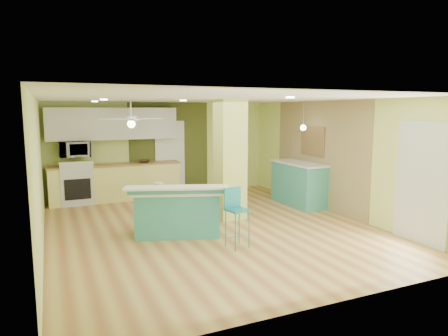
{
  "coord_description": "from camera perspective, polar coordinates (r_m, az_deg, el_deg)",
  "views": [
    {
      "loc": [
        -2.83,
        -7.06,
        2.27
      ],
      "look_at": [
        0.47,
        0.4,
        1.1
      ],
      "focal_mm": 32.0,
      "sensor_mm": 36.0,
      "label": 1
    }
  ],
  "objects": [
    {
      "name": "wall_decor",
      "position": [
        9.79,
        12.55,
        3.75
      ],
      "size": [
        0.03,
        0.9,
        0.7
      ],
      "primitive_type": "cube",
      "color": "brown",
      "rests_on": "wood_panel"
    },
    {
      "name": "floor",
      "position": [
        7.94,
        -1.95,
        -8.49
      ],
      "size": [
        6.0,
        7.0,
        0.01
      ],
      "primitive_type": "cube",
      "color": "#9D6637",
      "rests_on": "ground"
    },
    {
      "name": "fruit_bowl",
      "position": [
        10.52,
        -11.32,
        0.96
      ],
      "size": [
        0.41,
        0.41,
        0.08
      ],
      "primitive_type": "imported",
      "rotation": [
        0.0,
        0.0,
        -0.41
      ],
      "color": "#3A2717",
      "rests_on": "kitchen_run"
    },
    {
      "name": "stove",
      "position": [
        10.43,
        -20.29,
        -2.35
      ],
      "size": [
        0.76,
        0.66,
        1.08
      ],
      "color": "silver",
      "rests_on": "floor"
    },
    {
      "name": "wood_panel",
      "position": [
        9.67,
        13.3,
        1.89
      ],
      "size": [
        0.02,
        3.4,
        2.5
      ],
      "primitive_type": "cube",
      "color": "olive",
      "rests_on": "floor"
    },
    {
      "name": "bar_stool",
      "position": [
        6.7,
        1.61,
        -5.66
      ],
      "size": [
        0.38,
        0.38,
        1.0
      ],
      "rotation": [
        0.0,
        0.0,
        0.18
      ],
      "color": "teal",
      "rests_on": "floor"
    },
    {
      "name": "wall_left",
      "position": [
        7.14,
        -24.99,
        -0.83
      ],
      "size": [
        0.01,
        7.0,
        2.5
      ],
      "primitive_type": "cube",
      "color": "#D7EA7D",
      "rests_on": "floor"
    },
    {
      "name": "column",
      "position": [
        8.39,
        0.86,
        1.17
      ],
      "size": [
        0.55,
        0.55,
        2.5
      ],
      "primitive_type": "cube",
      "color": "#C6D160",
      "rests_on": "floor"
    },
    {
      "name": "wall_right",
      "position": [
        9.22,
        15.63,
        1.51
      ],
      "size": [
        0.01,
        7.0,
        2.5
      ],
      "primitive_type": "cube",
      "color": "#D7EA7D",
      "rests_on": "floor"
    },
    {
      "name": "french_door",
      "position": [
        7.6,
        26.41,
        -1.94
      ],
      "size": [
        0.04,
        1.08,
        2.1
      ],
      "primitive_type": "cube",
      "color": "silver",
      "rests_on": "floor"
    },
    {
      "name": "pendant_lamp",
      "position": [
        9.55,
        11.25,
        5.69
      ],
      "size": [
        0.14,
        0.14,
        0.69
      ],
      "color": "silver",
      "rests_on": "ceiling"
    },
    {
      "name": "kitchen_run",
      "position": [
        10.53,
        -15.14,
        -1.96
      ],
      "size": [
        3.25,
        0.63,
        0.94
      ],
      "color": "#EEE87C",
      "rests_on": "floor"
    },
    {
      "name": "side_counter",
      "position": [
        9.88,
        10.64,
        -2.17
      ],
      "size": [
        0.69,
        1.61,
        1.04
      ],
      "color": "teal",
      "rests_on": "floor"
    },
    {
      "name": "ceiling_fan",
      "position": [
        9.23,
        -13.12,
        6.76
      ],
      "size": [
        1.41,
        1.41,
        0.61
      ],
      "color": "white",
      "rests_on": "ceiling"
    },
    {
      "name": "upper_cabinets",
      "position": [
        10.5,
        -15.54,
        6.12
      ],
      "size": [
        3.2,
        0.34,
        0.8
      ],
      "primitive_type": "cube",
      "color": "silver",
      "rests_on": "wall_back"
    },
    {
      "name": "wall_front",
      "position": [
        4.66,
        14.33,
        -4.77
      ],
      "size": [
        6.0,
        0.01,
        2.5
      ],
      "primitive_type": "cube",
      "color": "#D7EA7D",
      "rests_on": "floor"
    },
    {
      "name": "canister",
      "position": [
        7.34,
        -9.37,
        -2.62
      ],
      "size": [
        0.17,
        0.17,
        0.15
      ],
      "primitive_type": "cylinder",
      "color": "gold",
      "rests_on": "peninsula"
    },
    {
      "name": "microwave",
      "position": [
        10.32,
        -20.54,
        2.53
      ],
      "size": [
        0.7,
        0.48,
        0.39
      ],
      "primitive_type": "imported",
      "color": "white",
      "rests_on": "wall_back"
    },
    {
      "name": "ceiling",
      "position": [
        7.61,
        -2.04,
        9.92
      ],
      "size": [
        6.0,
        7.0,
        0.01
      ],
      "primitive_type": "cube",
      "color": "white",
      "rests_on": "wall_back"
    },
    {
      "name": "peninsula",
      "position": [
        7.44,
        -6.62,
        -6.09
      ],
      "size": [
        1.92,
        1.46,
        0.97
      ],
      "rotation": [
        0.0,
        0.0,
        -0.33
      ],
      "color": "teal",
      "rests_on": "floor"
    },
    {
      "name": "wall_back",
      "position": [
        10.99,
        -8.82,
        2.74
      ],
      "size": [
        6.0,
        0.01,
        2.5
      ],
      "primitive_type": "cube",
      "color": "#D7EA7D",
      "rests_on": "floor"
    },
    {
      "name": "olive_accent",
      "position": [
        11.02,
        -7.79,
        2.78
      ],
      "size": [
        2.2,
        0.02,
        2.5
      ],
      "primitive_type": "cube",
      "color": "#464F1F",
      "rests_on": "floor"
    },
    {
      "name": "interior_door",
      "position": [
        11.02,
        -7.72,
        1.48
      ],
      "size": [
        0.82,
        0.05,
        2.0
      ],
      "primitive_type": "cube",
      "color": "white",
      "rests_on": "floor"
    }
  ]
}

